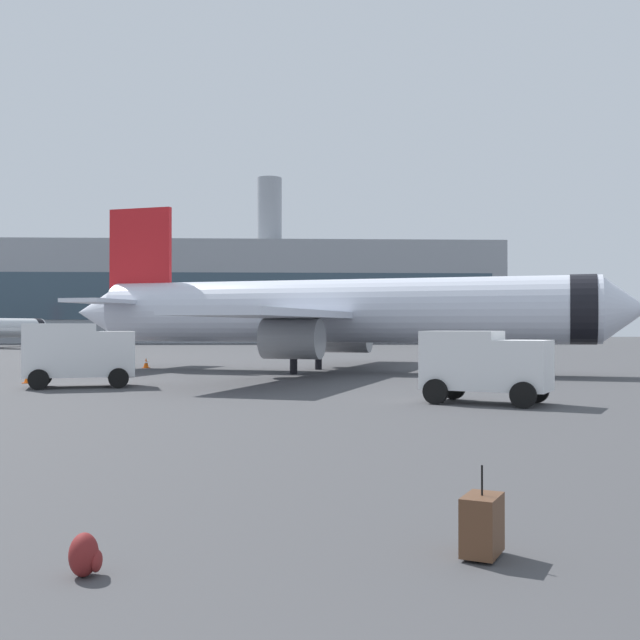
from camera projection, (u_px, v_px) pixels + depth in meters
The scene contains 8 objects.
airplane_at_gate at pixel (334, 312), 46.56m from camera, with size 34.67×31.72×10.50m.
service_truck at pixel (78, 352), 35.03m from camera, with size 5.19×3.46×2.90m.
cargo_van at pixel (484, 363), 27.59m from camera, with size 4.81×3.99×2.60m.
safety_cone_near at pixel (28, 376), 37.50m from camera, with size 0.44×0.44×0.71m.
safety_cone_mid at pixel (146, 363), 51.24m from camera, with size 0.44×0.44×0.66m.
rolling_suitcase at pixel (482, 525), 9.20m from camera, with size 0.66×0.75×1.10m.
traveller_backpack at pixel (85, 555), 8.50m from camera, with size 0.36×0.40×0.48m.
terminal_building at pixel (201, 293), 136.44m from camera, with size 103.99×21.22×29.18m.
Camera 1 is at (-0.02, -2.41, 2.76)m, focal length 43.35 mm.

